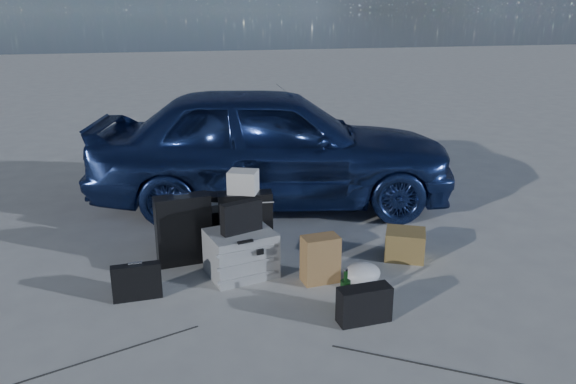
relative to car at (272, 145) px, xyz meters
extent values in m
plane|color=#B6B7B2|center=(-0.57, -2.44, -0.74)|extent=(60.00, 60.00, 0.00)
imported|color=navy|center=(0.00, 0.00, 0.00)|extent=(4.60, 2.65, 1.47)
cube|color=#999C9E|center=(-0.74, -1.88, -0.53)|extent=(0.65, 0.57, 0.41)
cube|color=black|center=(-0.73, -1.88, -0.18)|extent=(0.39, 0.21, 0.28)
cube|color=black|center=(-1.66, -2.11, -0.58)|extent=(0.40, 0.10, 0.31)
cube|color=black|center=(-1.21, -1.48, -0.40)|extent=(0.53, 0.24, 0.66)
cube|color=black|center=(-0.61, -1.41, -0.42)|extent=(0.54, 0.24, 0.62)
cube|color=silver|center=(-0.62, -1.40, 0.00)|extent=(0.33, 0.31, 0.22)
cube|color=black|center=(-0.86, -1.11, -0.54)|extent=(0.80, 0.39, 0.39)
cube|color=silver|center=(-0.86, -1.09, -0.31)|extent=(0.49, 0.40, 0.08)
cube|color=black|center=(-0.84, -1.08, -0.24)|extent=(0.30, 0.27, 0.05)
cube|color=olive|center=(-0.09, -2.19, -0.52)|extent=(0.33, 0.21, 0.42)
cube|color=olive|center=(0.86, -1.93, -0.60)|extent=(0.48, 0.46, 0.28)
ellipsoid|color=silver|center=(0.26, -2.32, -0.64)|extent=(0.38, 0.34, 0.18)
cube|color=black|center=(0.03, -2.92, -0.59)|extent=(0.42, 0.17, 0.29)
cylinder|color=black|center=(-0.04, -2.69, -0.57)|extent=(0.11, 0.11, 0.33)
camera|label=1|loc=(-1.52, -6.47, 1.56)|focal=35.00mm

